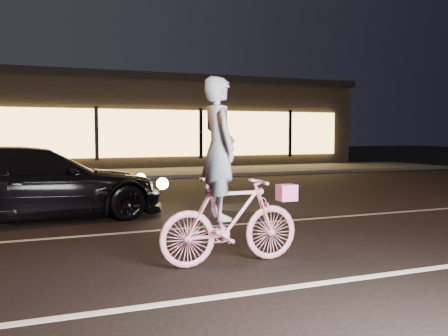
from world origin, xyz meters
name	(u,v)px	position (x,y,z in m)	size (l,w,h in m)	color
ground	(255,253)	(0.00, 0.00, 0.00)	(90.00, 90.00, 0.00)	black
lane_stripe_near	(317,284)	(0.00, -1.50, 0.00)	(60.00, 0.12, 0.01)	silver
lane_stripe_far	(204,227)	(0.00, 2.00, 0.00)	(60.00, 0.10, 0.01)	gray
sidewalk	(104,174)	(0.00, 13.00, 0.06)	(30.00, 4.00, 0.12)	#383533
storefront	(84,122)	(0.00, 18.97, 2.15)	(25.40, 8.42, 4.20)	black
cyclist	(228,199)	(-0.58, -0.40, 0.81)	(1.81, 0.62, 2.28)	#F22F70
sedan	(35,184)	(-2.66, 3.77, 0.68)	(4.91, 2.47, 1.37)	black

